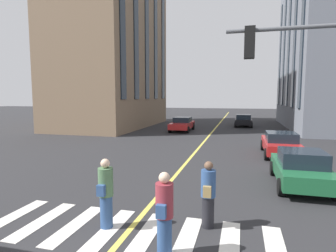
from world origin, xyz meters
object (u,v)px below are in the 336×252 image
Objects in this scene: car_green_near at (301,168)px; pedestrian_far at (164,214)px; pedestrian_near at (106,193)px; car_red_parked_b at (281,144)px; car_red_trailing at (182,124)px; car_black_mid at (243,120)px; pedestrian_companion at (208,194)px; traffic_light_mast at (331,77)px.

pedestrian_far is at bearing 147.00° from car_green_near.
car_red_parked_b is at bearing -27.54° from pedestrian_near.
car_red_trailing and car_black_mid have the same top height.
pedestrian_far reaches higher than car_red_parked_b.
car_red_parked_b is 10.34m from pedestrian_companion.
car_red_parked_b is (5.69, 0.00, 0.00)m from car_green_near.
car_red_trailing is 12.64m from car_red_parked_b.
pedestrian_far is (-0.84, -1.79, 0.01)m from pedestrian_near.
car_green_near is at bearing -153.19° from car_red_trailing.
car_green_near is 5.69m from car_red_parked_b.
pedestrian_companion is (-19.79, -4.88, 0.17)m from car_red_trailing.
car_black_mid and car_red_parked_b have the same top height.
car_red_trailing is at bearing 26.81° from car_green_near.
pedestrian_near is (-26.57, 3.55, 0.21)m from car_black_mid.
car_green_near is 4.08m from traffic_light_mast.
car_red_parked_b is 11.96m from pedestrian_near.
traffic_light_mast is (-24.17, -2.12, 3.21)m from car_black_mid.
car_black_mid is at bearing -3.66° from pedestrian_far.
pedestrian_companion is at bearing -74.43° from pedestrian_near.
pedestrian_far is at bearing 129.89° from traffic_light_mast.
traffic_light_mast is (3.24, -3.88, 3.00)m from pedestrian_far.
car_green_near reaches higher than car_red_trailing.
traffic_light_mast is (2.40, -5.67, 3.00)m from pedestrian_near.
pedestrian_far is (-27.41, 1.75, 0.22)m from car_black_mid.
car_red_trailing is at bearing 23.90° from traffic_light_mast.
pedestrian_near is (-10.60, 5.53, 0.21)m from car_red_parked_b.
car_black_mid is at bearing 7.07° from car_red_parked_b.
pedestrian_far is (-21.33, -4.14, 0.22)m from car_red_trailing.
car_red_parked_b is at bearing 1.00° from traffic_light_mast.
pedestrian_far reaches higher than pedestrian_companion.
car_red_parked_b is at bearing -16.83° from pedestrian_companion.
pedestrian_far reaches higher than car_black_mid.
pedestrian_far is at bearing 161.93° from car_red_parked_b.
car_black_mid is 25.88m from pedestrian_companion.
pedestrian_near is 0.99× the size of pedestrian_far.
car_red_trailing is at bearing 13.86° from pedestrian_companion.
pedestrian_near is 1.98m from pedestrian_far.
traffic_light_mast is at bearing -174.98° from car_black_mid.
car_black_mid is at bearing -7.61° from pedestrian_near.
car_green_near is 0.89× the size of car_red_trailing.
car_black_mid is at bearing -44.13° from car_red_trailing.
car_red_trailing is 20.63m from pedestrian_near.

